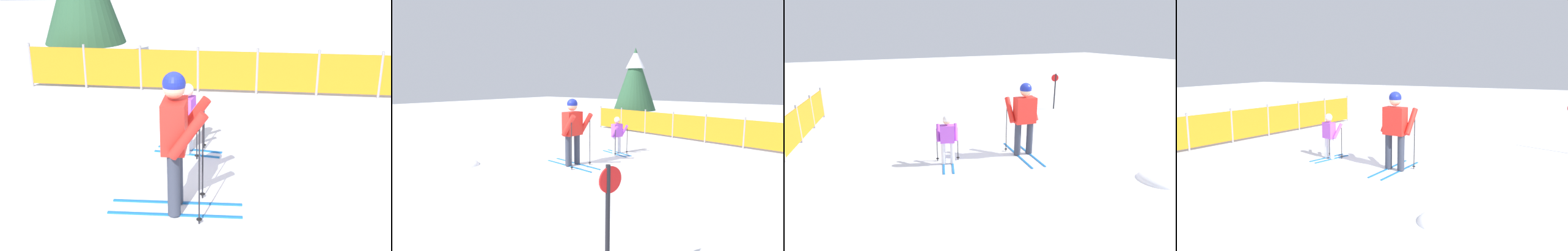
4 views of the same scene
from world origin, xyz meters
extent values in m
plane|color=white|center=(0.00, 0.00, 0.00)|extent=(60.00, 60.00, 0.00)
cube|color=#1966B2|center=(0.22, 0.08, 0.01)|extent=(1.68, 0.26, 0.02)
cube|color=#1966B2|center=(0.18, -0.24, 0.01)|extent=(1.68, 0.26, 0.02)
cylinder|color=#333847|center=(0.22, 0.08, 0.42)|extent=(0.16, 0.16, 0.80)
cylinder|color=#333847|center=(0.18, -0.24, 0.42)|extent=(0.16, 0.16, 0.80)
cube|color=red|center=(0.20, -0.08, 1.13)|extent=(0.35, 0.53, 0.62)
cylinder|color=red|center=(0.43, 0.21, 1.12)|extent=(0.49, 0.18, 0.59)
cylinder|color=red|center=(0.35, -0.41, 1.12)|extent=(0.49, 0.18, 0.59)
sphere|color=#D8AD8C|center=(0.20, -0.08, 1.60)|extent=(0.27, 0.27, 0.27)
sphere|color=navy|center=(0.20, -0.08, 1.65)|extent=(0.28, 0.28, 0.28)
cylinder|color=black|center=(0.56, 0.21, 0.62)|extent=(0.02, 0.02, 1.25)
cylinder|color=black|center=(0.56, 0.21, 0.06)|extent=(0.07, 0.07, 0.01)
cylinder|color=black|center=(0.48, -0.44, 0.62)|extent=(0.02, 0.02, 1.25)
cylinder|color=black|center=(0.48, -0.44, 0.06)|extent=(0.07, 0.07, 0.01)
cube|color=#1966B2|center=(0.47, 1.91, 0.01)|extent=(1.05, 0.37, 0.02)
cube|color=#1966B2|center=(0.41, 1.71, 0.01)|extent=(1.05, 0.37, 0.02)
cylinder|color=silver|center=(0.47, 1.91, 0.28)|extent=(0.10, 0.10, 0.52)
cylinder|color=silver|center=(0.41, 1.71, 0.28)|extent=(0.10, 0.10, 0.52)
cube|color=#B24CD8|center=(0.44, 1.81, 0.74)|extent=(0.27, 0.36, 0.40)
cylinder|color=#B24CD8|center=(0.61, 1.96, 0.73)|extent=(0.31, 0.17, 0.38)
cylinder|color=#B24CD8|center=(0.49, 1.58, 0.73)|extent=(0.31, 0.17, 0.38)
sphere|color=#D8AD8C|center=(0.44, 1.81, 1.04)|extent=(0.17, 0.17, 0.17)
sphere|color=white|center=(0.44, 1.81, 1.07)|extent=(0.18, 0.18, 0.18)
cylinder|color=black|center=(0.71, 1.98, 0.40)|extent=(0.02, 0.02, 0.80)
cylinder|color=black|center=(0.71, 1.98, 0.06)|extent=(0.07, 0.07, 0.01)
cylinder|color=black|center=(0.56, 1.52, 0.40)|extent=(0.02, 0.02, 0.80)
cylinder|color=black|center=(0.56, 1.52, 0.06)|extent=(0.07, 0.07, 0.01)
cylinder|color=gray|center=(3.48, 5.00, 0.53)|extent=(0.06, 0.06, 1.06)
cylinder|color=gray|center=(4.82, 4.75, 0.53)|extent=(0.06, 0.06, 1.06)
cylinder|color=gray|center=(6.16, 4.50, 0.53)|extent=(0.06, 0.06, 1.06)
cube|color=orange|center=(2.82, 5.12, 0.53)|extent=(1.34, 0.28, 0.89)
cube|color=orange|center=(4.15, 4.87, 0.53)|extent=(1.34, 0.28, 0.89)
cube|color=orange|center=(5.49, 4.62, 0.53)|extent=(1.34, 0.28, 0.89)
cylinder|color=black|center=(3.71, -3.74, 0.69)|extent=(0.05, 0.05, 1.38)
cylinder|color=red|center=(3.72, -3.71, 1.22)|extent=(0.11, 0.27, 0.28)
ellipsoid|color=white|center=(-2.15, -1.79, 0.00)|extent=(0.78, 0.67, 0.31)
camera|label=1|loc=(0.16, -5.61, 3.08)|focal=45.00mm
camera|label=2|loc=(5.31, -6.23, 2.19)|focal=28.00mm
camera|label=3|loc=(-5.74, 3.86, 2.92)|focal=28.00mm
camera|label=4|loc=(-7.58, -3.25, 2.42)|focal=35.00mm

